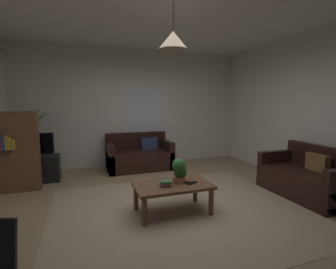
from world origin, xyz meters
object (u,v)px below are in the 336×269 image
potted_plant_on_table (179,170)px  remote_on_table_1 (186,182)px  couch_right_side (308,179)px  tv (33,145)px  book_on_table_0 (165,186)px  remote_on_table_0 (192,183)px  book_on_table_1 (165,184)px  potted_palm_corner (33,147)px  couch_under_window (139,157)px  book_on_table_2 (166,182)px  coffee_table (173,188)px  bookshelf_corner (16,152)px  pendant_lamp (173,40)px  tv_stand (35,169)px

potted_plant_on_table → remote_on_table_1: bearing=-39.1°
couch_right_side → tv: 5.01m
book_on_table_0 → remote_on_table_1: 0.33m
book_on_table_0 → remote_on_table_0: size_ratio=0.85×
book_on_table_1 → potted_plant_on_table: potted_plant_on_table is taller
couch_right_side → potted_plant_on_table: size_ratio=4.03×
tv → potted_palm_corner: bearing=99.6°
couch_under_window → potted_palm_corner: 2.26m
remote_on_table_0 → remote_on_table_1: bearing=-143.8°
book_on_table_2 → remote_on_table_0: size_ratio=0.96×
coffee_table → remote_on_table_1: 0.21m
potted_palm_corner → couch_under_window: bearing=-4.0°
potted_plant_on_table → couch_right_side: bearing=-4.5°
couch_under_window → remote_on_table_1: bearing=-87.2°
couch_under_window → couch_right_side: bearing=-48.5°
coffee_table → book_on_table_2: 0.19m
book_on_table_1 → coffee_table: bearing=26.9°
bookshelf_corner → remote_on_table_1: bearing=-35.2°
remote_on_table_0 → bookshelf_corner: 3.10m
pendant_lamp → book_on_table_2: bearing=-151.4°
couch_under_window → book_on_table_2: size_ratio=9.56×
potted_plant_on_table → bookshelf_corner: bearing=145.0°
book_on_table_2 → bookshelf_corner: (-2.14, 1.76, 0.22)m
remote_on_table_0 → coffee_table: bearing=-128.3°
book_on_table_1 → pendant_lamp: (0.13, 0.07, 1.90)m
couch_under_window → potted_plant_on_table: 2.43m
remote_on_table_1 → tv_stand: bearing=-95.1°
couch_under_window → book_on_table_1: size_ratio=11.46×
couch_under_window → coffee_table: couch_under_window is taller
tv → tv_stand: bearing=90.0°
couch_right_side → tv: size_ratio=1.95×
remote_on_table_1 → remote_on_table_0: bearing=98.4°
coffee_table → pendant_lamp: (0.00, -0.00, 2.00)m
coffee_table → potted_palm_corner: 3.38m
remote_on_table_0 → bookshelf_corner: bearing=-148.2°
book_on_table_2 → tv_stand: size_ratio=0.17×
bookshelf_corner → couch_right_side: bearing=-21.7°
potted_plant_on_table → potted_palm_corner: size_ratio=0.24×
bookshelf_corner → pendant_lamp: (2.26, -1.70, 1.65)m
remote_on_table_0 → bookshelf_corner: (-2.52, 1.77, 0.28)m
bookshelf_corner → book_on_table_2: bearing=-39.6°
couch_under_window → pendant_lamp: 3.21m
remote_on_table_0 → book_on_table_2: bearing=-113.9°
coffee_table → tv: size_ratio=1.45×
remote_on_table_1 → bookshelf_corner: 3.01m
tv → potted_palm_corner: size_ratio=0.49×
couch_under_window → pendant_lamp: (-0.08, -2.44, 2.08)m
pendant_lamp → book_on_table_1: bearing=-153.1°
book_on_table_2 → remote_on_table_0: bearing=-0.8°
coffee_table → bookshelf_corner: 2.85m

